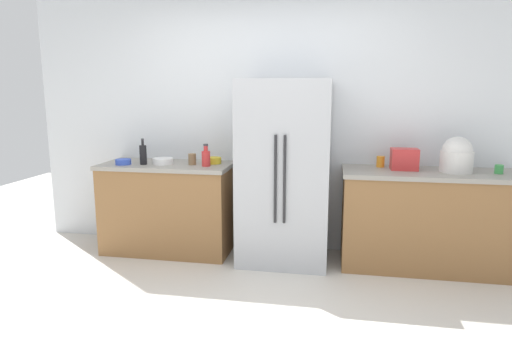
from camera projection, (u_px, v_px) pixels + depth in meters
name	position (u px, v px, depth m)	size (l,w,h in m)	color
ground_plane	(235.00, 329.00, 2.94)	(10.08, 10.08, 0.00)	beige
kitchen_back_panel	(272.00, 100.00, 4.34)	(5.04, 0.10, 3.06)	silver
counter_left	(168.00, 207.00, 4.36)	(1.30, 0.61, 0.90)	olive
counter_right	(429.00, 220.00, 3.92)	(1.58, 0.61, 0.90)	olive
refrigerator	(284.00, 172.00, 4.04)	(0.84, 0.68, 1.72)	#B2B5BA
toaster	(404.00, 159.00, 3.92)	(0.24, 0.17, 0.19)	red
rice_cooker	(457.00, 156.00, 3.79)	(0.28, 0.28, 0.32)	silver
bottle_a	(143.00, 154.00, 4.21)	(0.07, 0.07, 0.25)	black
bottle_b	(206.00, 158.00, 4.11)	(0.08, 0.08, 0.21)	red
cup_a	(192.00, 159.00, 4.20)	(0.08, 0.08, 0.11)	brown
cup_b	(499.00, 169.00, 3.73)	(0.07, 0.07, 0.08)	green
cup_c	(380.00, 162.00, 4.06)	(0.08, 0.08, 0.10)	orange
bowl_a	(163.00, 161.00, 4.24)	(0.20, 0.20, 0.06)	white
bowl_b	(123.00, 162.00, 4.22)	(0.15, 0.15, 0.05)	blue
bowl_c	(214.00, 160.00, 4.27)	(0.15, 0.15, 0.06)	yellow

